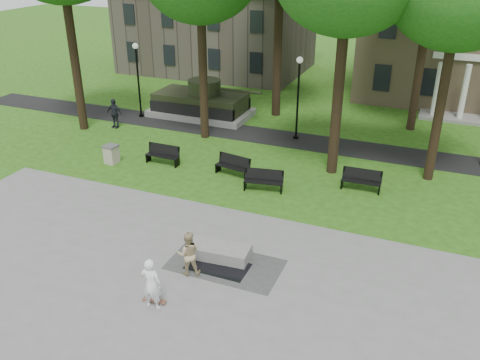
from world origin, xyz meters
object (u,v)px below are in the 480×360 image
object	(u,v)px
friend_watching	(188,253)
trash_bin	(111,154)
park_bench_0	(163,154)
concrete_block	(220,251)
skateboarder	(151,284)

from	to	relation	value
friend_watching	trash_bin	distance (m)	10.82
park_bench_0	friend_watching	bearing A→B (deg)	-53.99
concrete_block	trash_bin	xyz separation A→B (m)	(-8.75, 5.73, 0.24)
friend_watching	park_bench_0	bearing A→B (deg)	-82.80
skateboarder	park_bench_0	distance (m)	11.46
friend_watching	park_bench_0	xyz separation A→B (m)	(-5.69, 8.02, -0.31)
friend_watching	concrete_block	bearing A→B (deg)	-140.87
friend_watching	trash_bin	size ratio (longest dim) A/B	1.70
concrete_block	park_bench_0	xyz separation A→B (m)	(-6.25, 6.69, 0.28)
park_bench_0	concrete_block	bearing A→B (deg)	-46.30
park_bench_0	trash_bin	xyz separation A→B (m)	(-2.50, -0.96, -0.04)
skateboarder	friend_watching	size ratio (longest dim) A/B	1.10
park_bench_0	trash_bin	distance (m)	2.68
concrete_block	park_bench_0	bearing A→B (deg)	133.04
concrete_block	trash_bin	distance (m)	10.46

